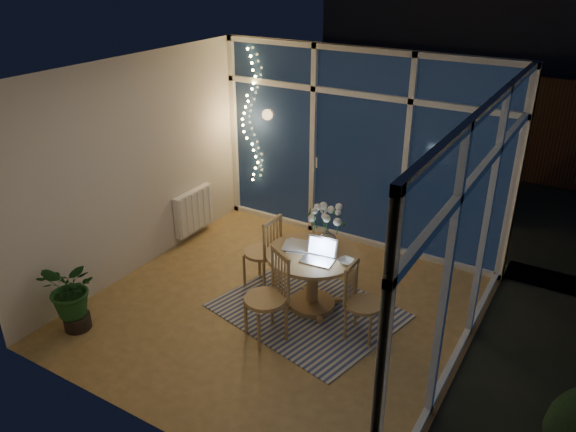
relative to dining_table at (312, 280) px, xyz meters
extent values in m
plane|color=olive|center=(-0.29, -0.23, -0.35)|extent=(4.00, 4.00, 0.00)
plane|color=white|center=(-0.29, -0.23, 2.25)|extent=(4.00, 4.00, 0.00)
cube|color=silver|center=(-0.29, 1.77, 0.95)|extent=(4.00, 0.04, 2.60)
cube|color=silver|center=(-0.29, -2.23, 0.95)|extent=(4.00, 0.04, 2.60)
cube|color=silver|center=(-2.29, -0.23, 0.95)|extent=(0.04, 4.00, 2.60)
cube|color=silver|center=(1.71, -0.23, 0.95)|extent=(0.04, 4.00, 2.60)
cube|color=silver|center=(-0.29, 1.73, 0.95)|extent=(4.00, 0.10, 2.60)
cube|color=silver|center=(1.67, -0.23, 0.95)|extent=(0.10, 4.00, 2.60)
cube|color=white|center=(-2.23, 0.67, 0.05)|extent=(0.10, 0.70, 0.58)
cube|color=black|center=(0.21, 4.77, -0.41)|extent=(12.00, 6.00, 0.10)
cube|color=#371B14|center=(-0.29, 5.27, 0.55)|extent=(11.00, 0.08, 1.80)
cube|color=#2F3239|center=(0.01, 8.27, 1.85)|extent=(7.00, 3.00, 2.20)
sphere|color=black|center=(-1.09, 3.17, 0.10)|extent=(0.90, 0.90, 0.90)
cube|color=beige|center=(0.00, -0.10, -0.34)|extent=(2.15, 1.87, 0.01)
cylinder|color=#AC864E|center=(0.00, 0.00, 0.00)|extent=(1.22, 1.22, 0.69)
cube|color=#AC864E|center=(-0.74, 0.09, 0.12)|extent=(0.46, 0.46, 0.94)
cube|color=#AC864E|center=(0.71, -0.22, 0.08)|extent=(0.40, 0.40, 0.85)
cube|color=#AC864E|center=(-0.15, -0.72, 0.14)|extent=(0.62, 0.62, 0.97)
imported|color=white|center=(0.05, 0.21, 0.45)|extent=(0.24, 0.24, 0.21)
imported|color=silver|center=(0.40, -0.02, 0.37)|extent=(0.18, 0.18, 0.04)
cube|color=silver|center=(-0.16, 0.05, 0.36)|extent=(0.40, 0.33, 0.02)
cube|color=black|center=(0.12, -0.06, 0.35)|extent=(0.12, 0.10, 0.01)
imported|color=#1A4A1D|center=(-1.94, -1.63, 0.03)|extent=(0.57, 0.50, 0.76)
camera|label=1|loc=(2.49, -4.66, 3.28)|focal=35.00mm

